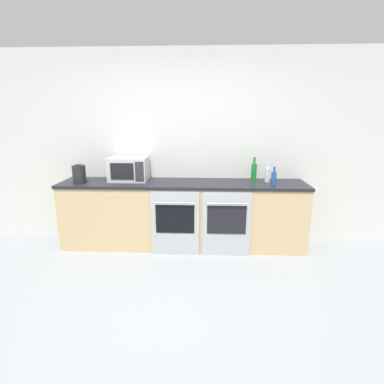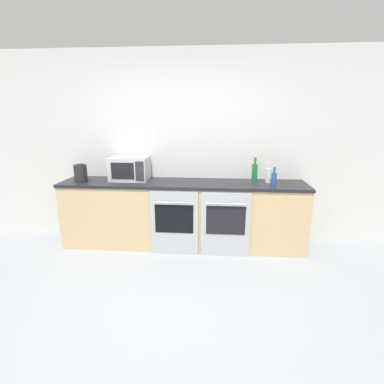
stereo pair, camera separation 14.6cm
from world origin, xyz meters
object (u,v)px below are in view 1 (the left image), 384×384
(bottle_clear, at_px, (267,174))
(bottle_green, at_px, (254,171))
(oven_right, at_px, (226,224))
(oven_left, at_px, (175,223))
(kettle, at_px, (79,174))
(microwave, at_px, (129,169))
(bottle_blue, at_px, (274,178))

(bottle_clear, xyz_separation_m, bottle_green, (-0.16, 0.09, 0.02))
(oven_right, bearing_deg, oven_left, 180.00)
(bottle_green, relative_size, kettle, 1.30)
(oven_right, height_order, bottle_clear, bottle_clear)
(oven_right, distance_m, microwave, 1.49)
(microwave, bearing_deg, bottle_clear, -0.35)
(microwave, height_order, bottle_blue, microwave)
(oven_right, relative_size, bottle_blue, 3.42)
(bottle_clear, bearing_deg, oven_right, -145.46)
(bottle_clear, bearing_deg, bottle_blue, -81.82)
(microwave, relative_size, bottle_clear, 1.96)
(oven_right, bearing_deg, bottle_blue, 14.39)
(oven_right, distance_m, bottle_green, 0.84)
(oven_left, relative_size, bottle_clear, 3.24)
(oven_right, bearing_deg, microwave, 163.32)
(microwave, bearing_deg, oven_left, -30.73)
(kettle, bearing_deg, oven_left, -8.96)
(oven_left, xyz_separation_m, bottle_clear, (1.19, 0.38, 0.56))
(bottle_clear, relative_size, kettle, 1.05)
(oven_right, relative_size, microwave, 1.66)
(oven_right, distance_m, bottle_blue, 0.82)
(oven_left, height_order, microwave, microwave)
(bottle_green, bearing_deg, oven_left, -155.60)
(oven_left, xyz_separation_m, kettle, (-1.26, 0.20, 0.58))
(bottle_clear, bearing_deg, oven_left, -162.43)
(oven_right, bearing_deg, bottle_green, 50.56)
(oven_left, bearing_deg, bottle_clear, 17.57)
(oven_right, xyz_separation_m, kettle, (-1.90, 0.20, 0.58))
(oven_right, height_order, microwave, microwave)
(oven_left, distance_m, bottle_green, 1.27)
(oven_left, distance_m, bottle_clear, 1.37)
(oven_left, relative_size, oven_right, 1.00)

